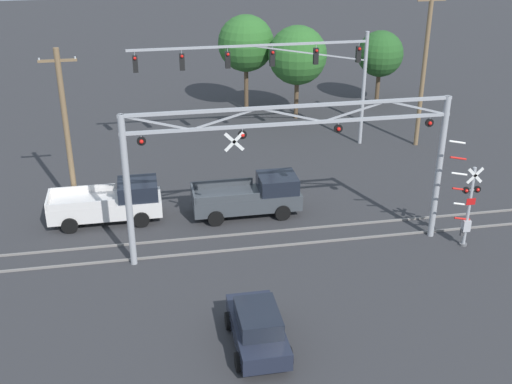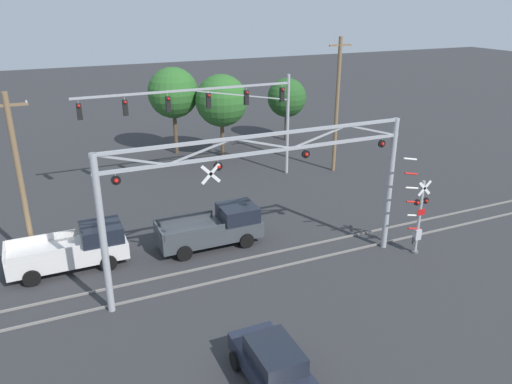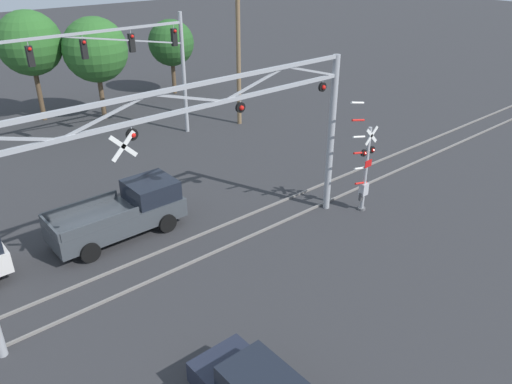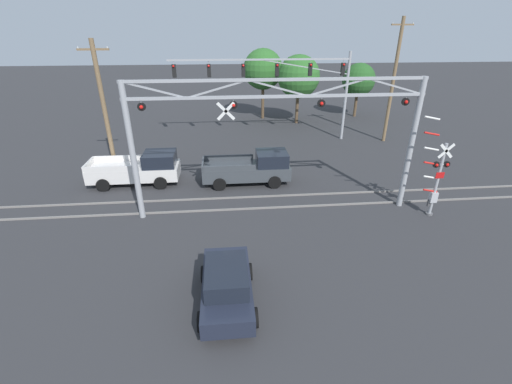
{
  "view_description": "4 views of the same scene",
  "coord_description": "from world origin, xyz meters",
  "px_view_note": "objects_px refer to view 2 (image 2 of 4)",
  "views": [
    {
      "loc": [
        -6.26,
        -8.77,
        15.03
      ],
      "look_at": [
        -1.31,
        17.7,
        2.52
      ],
      "focal_mm": 45.0,
      "sensor_mm": 36.0,
      "label": 1
    },
    {
      "loc": [
        -8.81,
        -2.33,
        12.47
      ],
      "look_at": [
        -0.52,
        16.2,
        4.49
      ],
      "focal_mm": 35.0,
      "sensor_mm": 36.0,
      "label": 2
    },
    {
      "loc": [
        -8.5,
        3.19,
        11.09
      ],
      "look_at": [
        1.68,
        15.19,
        3.11
      ],
      "focal_mm": 35.0,
      "sensor_mm": 36.0,
      "label": 3
    },
    {
      "loc": [
        -2.59,
        0.25,
        9.1
      ],
      "look_at": [
        -1.18,
        15.17,
        1.86
      ],
      "focal_mm": 24.0,
      "sensor_mm": 36.0,
      "label": 4
    }
  ],
  "objects_px": {
    "crossing_gantry": "(263,185)",
    "pickup_truck_following": "(75,249)",
    "pickup_truck_lead": "(215,227)",
    "background_tree_far_left_verge": "(221,101)",
    "sedan_waiting": "(273,365)",
    "utility_pole_left": "(20,180)",
    "utility_pole_right": "(337,105)",
    "background_tree_beyond_span": "(173,93)",
    "traffic_signal_span": "(226,107)",
    "crossing_signal_mast": "(418,218)",
    "background_tree_far_right_verge": "(287,98)"
  },
  "relations": [
    {
      "from": "background_tree_far_left_verge",
      "to": "traffic_signal_span",
      "type": "bearing_deg",
      "value": -107.45
    },
    {
      "from": "sedan_waiting",
      "to": "background_tree_beyond_span",
      "type": "xyz_separation_m",
      "value": [
        4.41,
        27.92,
        4.29
      ]
    },
    {
      "from": "utility_pole_left",
      "to": "background_tree_far_left_verge",
      "type": "height_order",
      "value": "utility_pole_left"
    },
    {
      "from": "sedan_waiting",
      "to": "crossing_gantry",
      "type": "bearing_deg",
      "value": 67.99
    },
    {
      "from": "pickup_truck_lead",
      "to": "sedan_waiting",
      "type": "bearing_deg",
      "value": -99.38
    },
    {
      "from": "crossing_signal_mast",
      "to": "crossing_gantry",
      "type": "bearing_deg",
      "value": 171.64
    },
    {
      "from": "pickup_truck_following",
      "to": "utility_pole_left",
      "type": "height_order",
      "value": "utility_pole_left"
    },
    {
      "from": "crossing_signal_mast",
      "to": "background_tree_beyond_span",
      "type": "distance_m",
      "value": 23.51
    },
    {
      "from": "traffic_signal_span",
      "to": "background_tree_far_left_verge",
      "type": "relative_size",
      "value": 2.2
    },
    {
      "from": "pickup_truck_following",
      "to": "sedan_waiting",
      "type": "distance_m",
      "value": 12.42
    },
    {
      "from": "background_tree_far_left_verge",
      "to": "utility_pole_left",
      "type": "bearing_deg",
      "value": -139.02
    },
    {
      "from": "crossing_signal_mast",
      "to": "background_tree_far_right_verge",
      "type": "bearing_deg",
      "value": 79.78
    },
    {
      "from": "crossing_gantry",
      "to": "pickup_truck_lead",
      "type": "distance_m",
      "value": 5.45
    },
    {
      "from": "traffic_signal_span",
      "to": "pickup_truck_lead",
      "type": "bearing_deg",
      "value": -114.73
    },
    {
      "from": "crossing_gantry",
      "to": "background_tree_far_left_verge",
      "type": "relative_size",
      "value": 2.14
    },
    {
      "from": "utility_pole_left",
      "to": "background_tree_far_left_verge",
      "type": "bearing_deg",
      "value": 40.98
    },
    {
      "from": "pickup_truck_lead",
      "to": "utility_pole_left",
      "type": "distance_m",
      "value": 9.8
    },
    {
      "from": "crossing_signal_mast",
      "to": "utility_pole_left",
      "type": "height_order",
      "value": "utility_pole_left"
    },
    {
      "from": "crossing_gantry",
      "to": "traffic_signal_span",
      "type": "relative_size",
      "value": 0.97
    },
    {
      "from": "traffic_signal_span",
      "to": "background_tree_far_left_verge",
      "type": "distance_m",
      "value": 6.29
    },
    {
      "from": "sedan_waiting",
      "to": "background_tree_far_left_verge",
      "type": "bearing_deg",
      "value": 73.16
    },
    {
      "from": "pickup_truck_following",
      "to": "utility_pole_right",
      "type": "relative_size",
      "value": 0.56
    },
    {
      "from": "crossing_signal_mast",
      "to": "pickup_truck_lead",
      "type": "relative_size",
      "value": 0.98
    },
    {
      "from": "utility_pole_left",
      "to": "background_tree_beyond_span",
      "type": "xyz_separation_m",
      "value": [
        11.64,
        15.4,
        0.71
      ]
    },
    {
      "from": "pickup_truck_lead",
      "to": "sedan_waiting",
      "type": "height_order",
      "value": "pickup_truck_lead"
    },
    {
      "from": "sedan_waiting",
      "to": "background_tree_far_right_verge",
      "type": "xyz_separation_m",
      "value": [
        14.85,
        27.82,
        3.11
      ]
    },
    {
      "from": "background_tree_far_left_verge",
      "to": "utility_pole_right",
      "type": "bearing_deg",
      "value": -46.91
    },
    {
      "from": "pickup_truck_lead",
      "to": "background_tree_far_right_verge",
      "type": "xyz_separation_m",
      "value": [
        13.09,
        17.14,
        2.96
      ]
    },
    {
      "from": "sedan_waiting",
      "to": "background_tree_far_right_verge",
      "type": "relative_size",
      "value": 0.7
    },
    {
      "from": "crossing_signal_mast",
      "to": "pickup_truck_following",
      "type": "bearing_deg",
      "value": 160.55
    },
    {
      "from": "background_tree_beyond_span",
      "to": "background_tree_far_right_verge",
      "type": "bearing_deg",
      "value": -0.56
    },
    {
      "from": "utility_pole_left",
      "to": "background_tree_far_right_verge",
      "type": "bearing_deg",
      "value": 34.73
    },
    {
      "from": "pickup_truck_following",
      "to": "background_tree_beyond_span",
      "type": "relative_size",
      "value": 0.77
    },
    {
      "from": "crossing_gantry",
      "to": "sedan_waiting",
      "type": "xyz_separation_m",
      "value": [
        -2.72,
        -6.72,
        -3.78
      ]
    },
    {
      "from": "pickup_truck_lead",
      "to": "background_tree_far_left_verge",
      "type": "height_order",
      "value": "background_tree_far_left_verge"
    },
    {
      "from": "background_tree_beyond_span",
      "to": "utility_pole_right",
      "type": "bearing_deg",
      "value": -43.72
    },
    {
      "from": "pickup_truck_following",
      "to": "background_tree_far_left_verge",
      "type": "relative_size",
      "value": 0.82
    },
    {
      "from": "background_tree_far_left_verge",
      "to": "background_tree_far_right_verge",
      "type": "relative_size",
      "value": 1.18
    },
    {
      "from": "pickup_truck_lead",
      "to": "background_tree_beyond_span",
      "type": "height_order",
      "value": "background_tree_beyond_span"
    },
    {
      "from": "sedan_waiting",
      "to": "utility_pole_left",
      "type": "bearing_deg",
      "value": 119.99
    },
    {
      "from": "crossing_gantry",
      "to": "pickup_truck_lead",
      "type": "height_order",
      "value": "crossing_gantry"
    },
    {
      "from": "pickup_truck_following",
      "to": "background_tree_far_right_verge",
      "type": "relative_size",
      "value": 0.97
    },
    {
      "from": "utility_pole_right",
      "to": "traffic_signal_span",
      "type": "bearing_deg",
      "value": 173.52
    },
    {
      "from": "background_tree_far_right_verge",
      "to": "utility_pole_left",
      "type": "bearing_deg",
      "value": -145.27
    },
    {
      "from": "utility_pole_left",
      "to": "background_tree_beyond_span",
      "type": "distance_m",
      "value": 19.32
    },
    {
      "from": "pickup_truck_lead",
      "to": "crossing_gantry",
      "type": "bearing_deg",
      "value": -76.49
    },
    {
      "from": "pickup_truck_lead",
      "to": "utility_pole_right",
      "type": "bearing_deg",
      "value": 32.5
    },
    {
      "from": "crossing_gantry",
      "to": "pickup_truck_following",
      "type": "height_order",
      "value": "crossing_gantry"
    },
    {
      "from": "crossing_gantry",
      "to": "sedan_waiting",
      "type": "distance_m",
      "value": 8.17
    },
    {
      "from": "pickup_truck_lead",
      "to": "background_tree_far_right_verge",
      "type": "height_order",
      "value": "background_tree_far_right_verge"
    }
  ]
}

